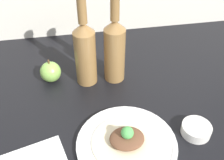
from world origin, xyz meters
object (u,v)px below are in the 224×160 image
(plate, at_px, (127,144))
(cider_bottle_right, at_px, (115,48))
(cider_bottle_left, at_px, (85,51))
(plated_food, at_px, (127,139))
(dipping_bowl, at_px, (196,130))
(apple, at_px, (51,72))

(plate, height_order, cider_bottle_right, cider_bottle_right)
(cider_bottle_left, bearing_deg, cider_bottle_right, 0.00)
(cider_bottle_left, height_order, cider_bottle_right, same)
(plated_food, distance_m, cider_bottle_right, 0.31)
(dipping_bowl, bearing_deg, cider_bottle_left, 133.89)
(cider_bottle_left, distance_m, apple, 0.15)
(apple, height_order, dipping_bowl, apple)
(plated_food, relative_size, cider_bottle_left, 0.58)
(apple, distance_m, dipping_bowl, 0.51)
(plate, xyz_separation_m, cider_bottle_left, (-0.07, 0.30, 0.11))
(plate, distance_m, plated_food, 0.02)
(plate, xyz_separation_m, apple, (-0.20, 0.32, 0.03))
(plated_food, bearing_deg, apple, 121.49)
(plated_food, relative_size, cider_bottle_right, 0.58)
(plate, xyz_separation_m, dipping_bowl, (0.20, 0.01, 0.00))
(plated_food, relative_size, dipping_bowl, 2.29)
(plate, height_order, apple, apple)
(apple, bearing_deg, cider_bottle_right, -6.47)
(plated_food, xyz_separation_m, dipping_bowl, (0.20, 0.01, -0.02))
(dipping_bowl, bearing_deg, plate, -177.30)
(dipping_bowl, bearing_deg, apple, 141.95)
(plate, relative_size, cider_bottle_right, 0.83)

